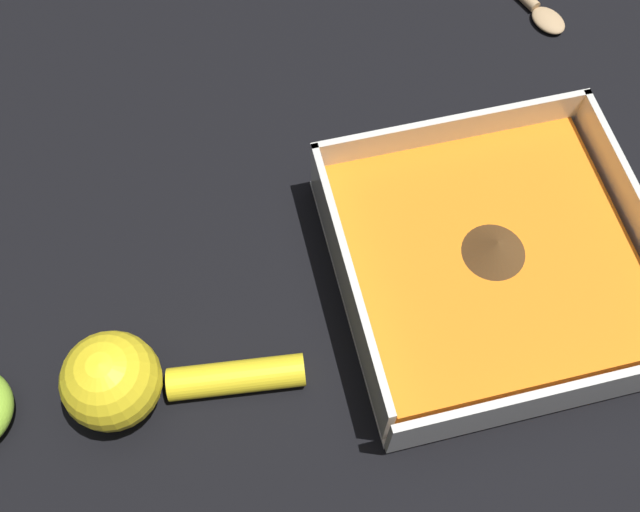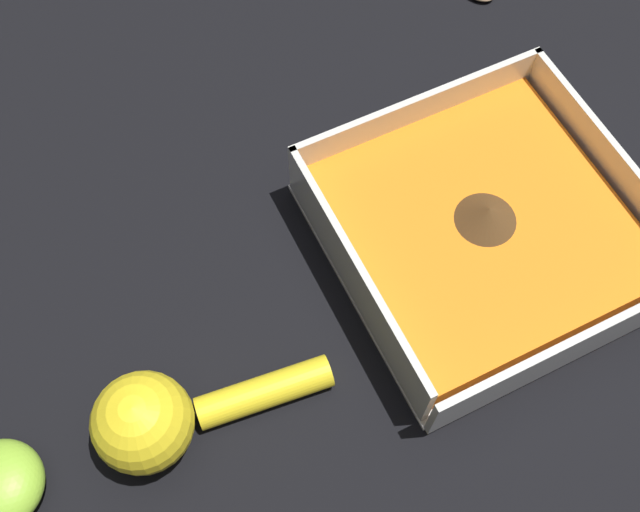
# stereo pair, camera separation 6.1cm
# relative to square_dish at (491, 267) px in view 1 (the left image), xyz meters

# --- Properties ---
(ground_plane) EXTENTS (4.00, 4.00, 0.00)m
(ground_plane) POSITION_rel_square_dish_xyz_m (0.04, 0.00, -0.02)
(ground_plane) COLOR black
(square_dish) EXTENTS (0.25, 0.25, 0.07)m
(square_dish) POSITION_rel_square_dish_xyz_m (0.00, 0.00, 0.00)
(square_dish) COLOR silver
(square_dish) RESTS_ON ground_plane
(lemon_squeezer) EXTENTS (0.18, 0.08, 0.08)m
(lemon_squeezer) POSITION_rel_square_dish_xyz_m (-0.30, -0.03, 0.01)
(lemon_squeezer) COLOR yellow
(lemon_squeezer) RESTS_ON ground_plane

